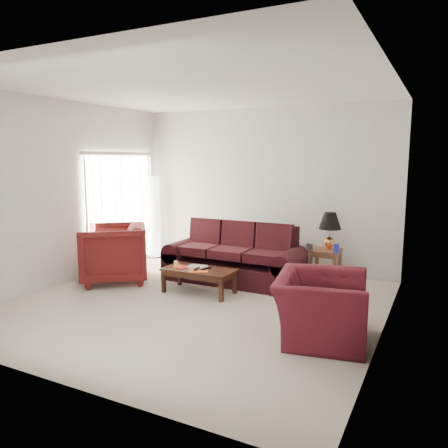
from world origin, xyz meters
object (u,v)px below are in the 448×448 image
armchair_left (113,253)px  coffee_table (199,281)px  floor_lamp (154,217)px  sofa (233,254)px  armchair_right (321,307)px  end_table (325,265)px

armchair_left → coffee_table: bearing=54.6°
floor_lamp → coffee_table: size_ratio=1.57×
sofa → floor_lamp: floor_lamp is taller
armchair_left → floor_lamp: bearing=155.0°
sofa → coffee_table: size_ratio=2.11×
coffee_table → floor_lamp: bearing=142.7°
armchair_right → armchair_left: bearing=68.4°
armchair_left → armchair_right: bearing=39.7°
sofa → end_table: size_ratio=4.38×
end_table → armchair_left: armchair_left is taller
sofa → end_table: bearing=28.1°
floor_lamp → coffee_table: (2.07, -1.71, -0.67)m
floor_lamp → end_table: bearing=-1.2°
end_table → coffee_table: (-1.55, -1.64, -0.07)m
armchair_right → coffee_table: size_ratio=1.04×
floor_lamp → coffee_table: bearing=-39.6°
sofa → coffee_table: bearing=-106.6°
armchair_left → armchair_right: 3.81m
sofa → coffee_table: sofa is taller
floor_lamp → armchair_left: size_ratio=1.60×
armchair_left → sofa: bearing=77.9°
sofa → armchair_left: (-1.81, -0.92, 0.02)m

